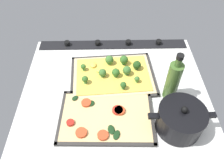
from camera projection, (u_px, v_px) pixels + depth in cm
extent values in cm
cube|color=silver|center=(115.00, 96.00, 94.74)|extent=(79.21, 72.44, 3.00)
cube|color=black|center=(113.00, 44.00, 115.18)|extent=(76.04, 7.00, 0.80)
cylinder|color=black|center=(159.00, 42.00, 114.54)|extent=(2.80, 2.80, 1.80)
cylinder|color=black|center=(128.00, 42.00, 114.32)|extent=(2.80, 2.80, 1.80)
cylinder|color=black|center=(98.00, 43.00, 114.10)|extent=(2.80, 2.80, 1.80)
cylinder|color=black|center=(67.00, 43.00, 113.87)|extent=(2.80, 2.80, 1.80)
cube|color=#33302D|center=(113.00, 76.00, 100.10)|extent=(39.09, 29.22, 0.50)
cube|color=#33302D|center=(110.00, 57.00, 108.32)|extent=(37.39, 3.68, 1.30)
cube|color=#33302D|center=(115.00, 98.00, 91.29)|extent=(37.39, 3.68, 1.30)
cube|color=#33302D|center=(152.00, 73.00, 100.86)|extent=(2.98, 26.81, 1.30)
cube|color=#33302D|center=(72.00, 78.00, 98.75)|extent=(2.98, 26.81, 1.30)
cube|color=beige|center=(113.00, 75.00, 99.54)|extent=(36.53, 26.66, 1.00)
cube|color=#EDC64C|center=(113.00, 74.00, 99.02)|extent=(33.58, 24.04, 0.40)
cone|color=#5B9F46|center=(124.00, 63.00, 102.94)|extent=(2.13, 2.13, 1.06)
sphere|color=#386B28|center=(124.00, 60.00, 101.46)|extent=(3.87, 3.87, 3.87)
cone|color=#68AD54|center=(109.00, 63.00, 103.19)|extent=(2.13, 2.13, 0.86)
sphere|color=#427533|center=(109.00, 60.00, 101.79)|extent=(3.87, 3.87, 3.87)
cone|color=#4D8B3F|center=(123.00, 87.00, 92.86)|extent=(1.44, 1.44, 1.20)
sphere|color=#2D5B23|center=(123.00, 85.00, 91.68)|extent=(2.62, 2.62, 2.62)
cone|color=#5B9F46|center=(84.00, 69.00, 100.12)|extent=(1.29, 1.29, 1.24)
sphere|color=#386B28|center=(83.00, 67.00, 99.01)|extent=(2.34, 2.34, 2.34)
cone|color=#68AD54|center=(137.00, 81.00, 95.43)|extent=(1.25, 1.25, 0.99)
sphere|color=#427533|center=(137.00, 79.00, 94.43)|extent=(2.26, 2.26, 2.26)
cone|color=#68AD54|center=(127.00, 73.00, 98.55)|extent=(2.02, 2.02, 1.01)
sphere|color=#427533|center=(127.00, 70.00, 97.15)|extent=(3.67, 3.67, 3.67)
cone|color=#5B9F46|center=(85.00, 82.00, 94.94)|extent=(1.49, 1.49, 1.31)
sphere|color=#386B28|center=(85.00, 79.00, 93.70)|extent=(2.71, 2.71, 2.71)
cone|color=#5B9F46|center=(116.00, 75.00, 97.74)|extent=(1.91, 1.91, 0.96)
sphere|color=#386B28|center=(116.00, 72.00, 96.41)|extent=(3.48, 3.48, 3.48)
cone|color=#427635|center=(137.00, 68.00, 100.87)|extent=(2.03, 2.03, 0.89)
sphere|color=#264C1C|center=(137.00, 65.00, 99.51)|extent=(3.70, 3.70, 3.70)
cone|color=#68AD54|center=(103.00, 75.00, 97.73)|extent=(1.86, 1.86, 0.89)
sphere|color=#427533|center=(102.00, 73.00, 96.46)|extent=(3.38, 3.38, 3.38)
ellipsoid|color=#EDC64C|center=(134.00, 62.00, 103.54)|extent=(3.14, 3.45, 0.99)
ellipsoid|color=#EDC64C|center=(93.00, 65.00, 102.01)|extent=(3.20, 3.86, 1.28)
ellipsoid|color=#EDC64C|center=(99.00, 70.00, 99.80)|extent=(3.35, 2.97, 0.98)
ellipsoid|color=#EDC64C|center=(113.00, 70.00, 99.73)|extent=(2.93, 3.46, 1.21)
cube|color=#33302D|center=(106.00, 118.00, 85.55)|extent=(36.98, 24.95, 0.50)
cube|color=#33302D|center=(107.00, 94.00, 92.83)|extent=(36.30, 2.28, 1.30)
cube|color=#33302D|center=(105.00, 145.00, 77.68)|extent=(36.30, 2.28, 1.30)
cube|color=#33302D|center=(152.00, 117.00, 85.15)|extent=(1.91, 23.91, 1.30)
cube|color=#33302D|center=(61.00, 117.00, 85.36)|extent=(1.91, 23.91, 1.30)
cube|color=#E3BF7D|center=(106.00, 117.00, 85.03)|extent=(34.51, 22.48, 0.90)
cylinder|color=#D14723|center=(120.00, 111.00, 85.77)|extent=(4.17, 4.17, 1.00)
cylinder|color=#D14723|center=(103.00, 135.00, 78.72)|extent=(4.03, 4.03, 1.00)
cylinder|color=red|center=(118.00, 110.00, 85.86)|extent=(4.24, 4.24, 1.00)
cylinder|color=#D14723|center=(86.00, 103.00, 88.22)|extent=(3.92, 3.92, 1.00)
cylinder|color=#B22319|center=(70.00, 123.00, 82.15)|extent=(2.93, 2.93, 1.00)
cylinder|color=#D14723|center=(81.00, 133.00, 79.39)|extent=(4.14, 4.14, 1.00)
ellipsoid|color=#193819|center=(75.00, 98.00, 89.96)|extent=(3.40, 3.46, 0.60)
ellipsoid|color=#193819|center=(91.00, 103.00, 88.21)|extent=(4.06, 3.94, 0.60)
ellipsoid|color=#193819|center=(117.00, 135.00, 78.93)|extent=(3.46, 4.47, 0.60)
ellipsoid|color=#193819|center=(111.00, 129.00, 80.36)|extent=(3.20, 4.31, 0.60)
cylinder|color=black|center=(180.00, 120.00, 79.70)|extent=(16.76, 16.76, 9.32)
cylinder|color=black|center=(183.00, 112.00, 75.94)|extent=(17.09, 17.09, 0.80)
sphere|color=black|center=(185.00, 110.00, 74.75)|extent=(2.40, 2.40, 2.40)
cube|color=black|center=(211.00, 115.00, 77.63)|extent=(3.60, 2.00, 1.20)
cube|color=black|center=(153.00, 116.00, 77.34)|extent=(3.60, 2.00, 1.20)
cylinder|color=#476B2D|center=(173.00, 82.00, 86.66)|extent=(5.40, 5.40, 17.57)
cylinder|color=#476B2D|center=(179.00, 62.00, 78.82)|extent=(2.43, 2.43, 3.50)
cylinder|color=black|center=(180.00, 57.00, 76.92)|extent=(2.70, 2.70, 1.60)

